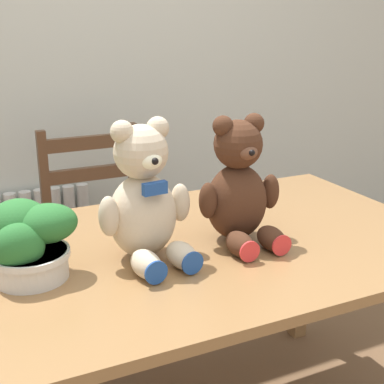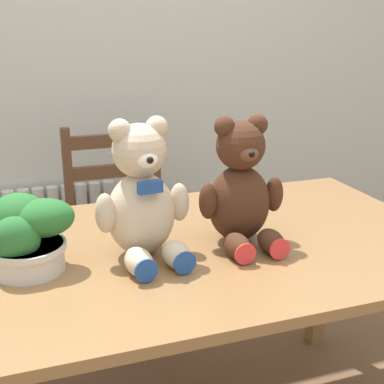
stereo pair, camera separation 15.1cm
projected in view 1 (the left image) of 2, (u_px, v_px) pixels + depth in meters
The scene contains 7 objects.
wall_back at pixel (83, 36), 2.60m from camera, with size 8.00×0.04×2.60m, color silver.
radiator at pixel (23, 252), 2.71m from camera, with size 0.71×0.10×0.57m.
dining_table at pixel (208, 268), 1.63m from camera, with size 1.45×0.93×0.75m.
wooden_chair_behind at pixel (102, 235), 2.41m from camera, with size 0.45×0.42×0.92m.
teddy_bear_left at pixel (145, 200), 1.44m from camera, with size 0.27×0.28×0.39m.
teddy_bear_right at pixel (239, 188), 1.56m from camera, with size 0.26×0.26×0.38m.
potted_plant at pixel (28, 240), 1.35m from camera, with size 0.23×0.22×0.20m.
Camera 1 is at (-0.68, -0.85, 1.38)m, focal length 50.00 mm.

